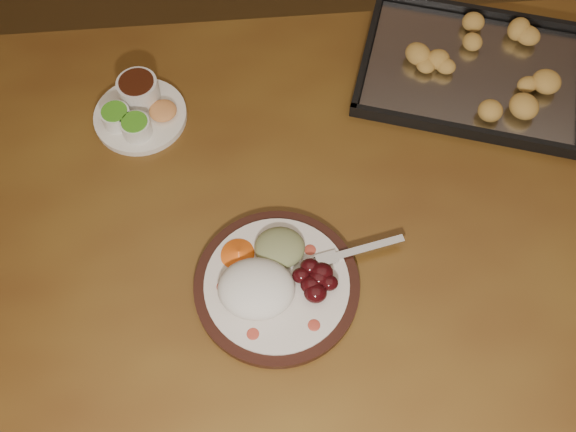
{
  "coord_description": "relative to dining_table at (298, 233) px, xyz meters",
  "views": [
    {
      "loc": [
        -0.21,
        -0.54,
        1.72
      ],
      "look_at": [
        -0.22,
        -0.03,
        0.77
      ],
      "focal_mm": 40.0,
      "sensor_mm": 36.0,
      "label": 1
    }
  ],
  "objects": [
    {
      "name": "baking_tray",
      "position": [
        0.33,
        0.31,
        0.11
      ],
      "size": [
        0.48,
        0.39,
        0.04
      ],
      "rotation": [
        0.0,
        0.0,
        -0.2
      ],
      "color": "black",
      "rests_on": "dining_table"
    },
    {
      "name": "dinner_plate",
      "position": [
        -0.04,
        -0.15,
        0.12
      ],
      "size": [
        0.34,
        0.27,
        0.06
      ],
      "rotation": [
        0.0,
        0.0,
        0.34
      ],
      "color": "black",
      "rests_on": "dining_table"
    },
    {
      "name": "ground",
      "position": [
        0.2,
        0.0,
        -0.65
      ],
      "size": [
        4.0,
        4.0,
        0.0
      ],
      "primitive_type": "plane",
      "color": "#543D1C",
      "rests_on": "ground"
    },
    {
      "name": "condiment_saucer",
      "position": [
        -0.3,
        0.19,
        0.12
      ],
      "size": [
        0.17,
        0.17,
        0.06
      ],
      "rotation": [
        0.0,
        0.0,
        -0.19
      ],
      "color": "white",
      "rests_on": "dining_table"
    },
    {
      "name": "dining_table",
      "position": [
        0.0,
        0.0,
        0.0
      ],
      "size": [
        1.6,
        1.07,
        0.75
      ],
      "rotation": [
        0.0,
        0.0,
        0.12
      ],
      "color": "brown",
      "rests_on": "ground"
    }
  ]
}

